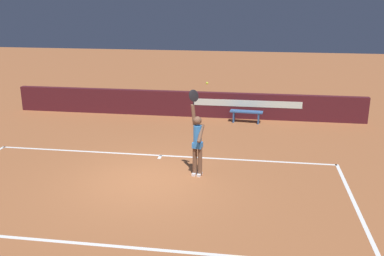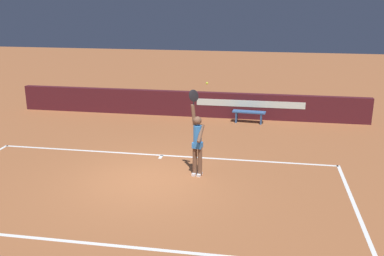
% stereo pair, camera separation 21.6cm
% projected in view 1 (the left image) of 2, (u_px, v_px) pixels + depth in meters
% --- Properties ---
extents(ground_plane, '(60.00, 60.00, 0.00)m').
position_uv_depth(ground_plane, '(146.00, 180.00, 11.99)').
color(ground_plane, '#A05C35').
extents(court_lines, '(11.00, 5.39, 0.00)m').
position_uv_depth(court_lines, '(139.00, 190.00, 11.35)').
color(court_lines, white).
rests_on(court_lines, ground).
extents(back_wall, '(14.78, 0.28, 1.06)m').
position_uv_depth(back_wall, '(186.00, 104.00, 18.28)').
color(back_wall, '#4B181F').
rests_on(back_wall, ground).
extents(tennis_player, '(0.46, 0.43, 2.49)m').
position_uv_depth(tennis_player, '(197.00, 141.00, 12.02)').
color(tennis_player, brown).
rests_on(tennis_player, ground).
extents(tennis_ball, '(0.07, 0.07, 0.07)m').
position_uv_depth(tennis_ball, '(207.00, 83.00, 11.47)').
color(tennis_ball, '#D1E138').
extents(courtside_bench_near, '(1.33, 0.46, 0.48)m').
position_uv_depth(courtside_bench_near, '(246.00, 114.00, 17.36)').
color(courtside_bench_near, '#335A92').
rests_on(courtside_bench_near, ground).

